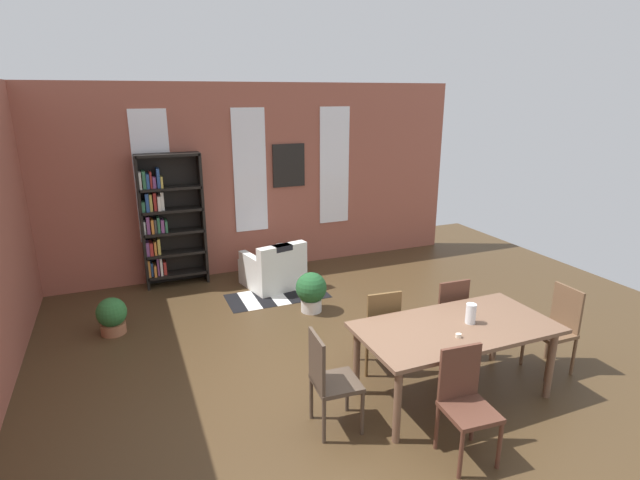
# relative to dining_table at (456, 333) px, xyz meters

# --- Properties ---
(ground_plane) EXTENTS (10.51, 10.51, 0.00)m
(ground_plane) POSITION_rel_dining_table_xyz_m (-0.88, 0.35, -0.69)
(ground_plane) COLOR #45321D
(back_wall_brick) EXTENTS (7.50, 0.12, 3.11)m
(back_wall_brick) POSITION_rel_dining_table_xyz_m (-0.88, 4.45, 0.86)
(back_wall_brick) COLOR #9F5644
(back_wall_brick) RESTS_ON ground
(window_pane_0) EXTENTS (0.55, 0.02, 2.02)m
(window_pane_0) POSITION_rel_dining_table_xyz_m (-2.39, 4.38, 1.02)
(window_pane_0) COLOR white
(window_pane_1) EXTENTS (0.55, 0.02, 2.02)m
(window_pane_1) POSITION_rel_dining_table_xyz_m (-0.88, 4.38, 1.02)
(window_pane_1) COLOR white
(window_pane_2) EXTENTS (0.55, 0.02, 2.02)m
(window_pane_2) POSITION_rel_dining_table_xyz_m (0.64, 4.38, 1.02)
(window_pane_2) COLOR white
(dining_table) EXTENTS (1.95, 0.99, 0.77)m
(dining_table) POSITION_rel_dining_table_xyz_m (0.00, 0.00, 0.00)
(dining_table) COLOR brown
(dining_table) RESTS_ON ground
(vase_on_table) EXTENTS (0.10, 0.10, 0.20)m
(vase_on_table) POSITION_rel_dining_table_xyz_m (0.16, -0.00, 0.18)
(vase_on_table) COLOR silver
(vase_on_table) RESTS_ON dining_table
(tealight_candle_0) EXTENTS (0.04, 0.04, 0.04)m
(tealight_candle_0) POSITION_rel_dining_table_xyz_m (-0.14, -0.20, 0.10)
(tealight_candle_0) COLOR silver
(tealight_candle_0) RESTS_ON dining_table
(tealight_candle_1) EXTENTS (0.04, 0.04, 0.04)m
(tealight_candle_1) POSITION_rel_dining_table_xyz_m (-0.13, -0.21, 0.10)
(tealight_candle_1) COLOR silver
(tealight_candle_1) RESTS_ON dining_table
(dining_chair_far_left) EXTENTS (0.43, 0.43, 0.95)m
(dining_chair_far_left) POSITION_rel_dining_table_xyz_m (-0.45, 0.72, -0.18)
(dining_chair_far_left) COLOR brown
(dining_chair_far_left) RESTS_ON ground
(dining_chair_head_right) EXTENTS (0.41, 0.41, 0.95)m
(dining_chair_head_right) POSITION_rel_dining_table_xyz_m (1.35, -0.00, -0.18)
(dining_chair_head_right) COLOR brown
(dining_chair_head_right) RESTS_ON ground
(dining_chair_far_right) EXTENTS (0.42, 0.42, 0.95)m
(dining_chair_far_right) POSITION_rel_dining_table_xyz_m (0.44, 0.72, -0.18)
(dining_chair_far_right) COLOR #543124
(dining_chair_far_right) RESTS_ON ground
(dining_chair_near_left) EXTENTS (0.43, 0.43, 0.95)m
(dining_chair_near_left) POSITION_rel_dining_table_xyz_m (-0.43, -0.72, -0.18)
(dining_chair_near_left) COLOR #553124
(dining_chair_near_left) RESTS_ON ground
(dining_chair_head_left) EXTENTS (0.42, 0.42, 0.95)m
(dining_chair_head_left) POSITION_rel_dining_table_xyz_m (-1.35, 0.00, -0.18)
(dining_chair_head_left) COLOR #4A3C2F
(dining_chair_head_left) RESTS_ON ground
(bookshelf_tall) EXTENTS (0.96, 0.30, 2.08)m
(bookshelf_tall) POSITION_rel_dining_table_xyz_m (-2.26, 4.21, 0.37)
(bookshelf_tall) COLOR black
(bookshelf_tall) RESTS_ON ground
(armchair_white) EXTENTS (0.95, 0.95, 0.75)m
(armchair_white) POSITION_rel_dining_table_xyz_m (-0.78, 3.49, -0.41)
(armchair_white) COLOR silver
(armchair_white) RESTS_ON ground
(potted_plant_by_shelf) EXTENTS (0.43, 0.43, 0.57)m
(potted_plant_by_shelf) POSITION_rel_dining_table_xyz_m (-0.58, 2.40, -0.38)
(potted_plant_by_shelf) COLOR silver
(potted_plant_by_shelf) RESTS_ON ground
(potted_plant_corner) EXTENTS (0.37, 0.37, 0.48)m
(potted_plant_corner) POSITION_rel_dining_table_xyz_m (-3.15, 2.74, -0.45)
(potted_plant_corner) COLOR #9E6042
(potted_plant_corner) RESTS_ON ground
(striped_rug) EXTENTS (1.50, 0.71, 0.01)m
(striped_rug) POSITION_rel_dining_table_xyz_m (-0.86, 3.08, -0.69)
(striped_rug) COLOR black
(striped_rug) RESTS_ON ground
(framed_picture) EXTENTS (0.56, 0.03, 0.72)m
(framed_picture) POSITION_rel_dining_table_xyz_m (-0.20, 4.38, 1.08)
(framed_picture) COLOR black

